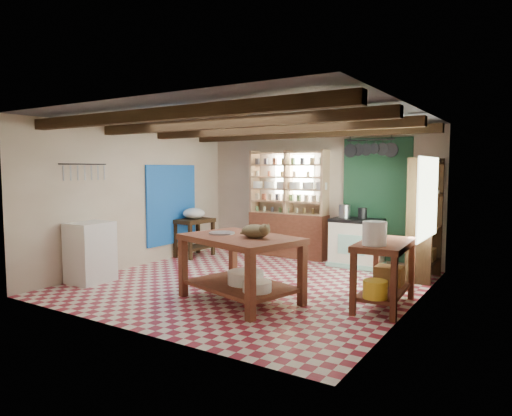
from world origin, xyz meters
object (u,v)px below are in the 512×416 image
Objects in this scene: white_cabinet at (90,252)px; cat at (255,231)px; work_table at (241,269)px; right_counter at (384,274)px; stove at (357,243)px; prep_table at (194,238)px.

white_cabinet is 2.44× the size of cat.
right_counter is (1.76, 0.79, -0.02)m from work_table.
work_table is 3.06m from stove.
white_cabinet reaches higher than prep_table.
cat is (-1.51, -0.80, 0.56)m from right_counter.
cat reaches higher than stove.
white_cabinet is at bearing -155.29° from work_table.
cat is at bearing 11.31° from work_table.
white_cabinet is (-3.22, -3.44, 0.04)m from stove.
prep_table is at bearing 156.38° from work_table.
work_table is 1.74× the size of stove.
white_cabinet is (-2.64, -0.43, 0.03)m from work_table.
cat is at bearing 5.92° from white_cabinet.
prep_table is 0.81× the size of white_cabinet.
cat is at bearing -96.76° from stove.
stove is 2.52m from right_counter.
right_counter is at bearing -62.61° from stove.
work_table is at bearing -159.08° from right_counter.
white_cabinet reaches higher than right_counter.
stove is at bearing 44.76° from white_cabinet.
stove is 2.30× the size of cat.
work_table is at bearing -35.01° from prep_table.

